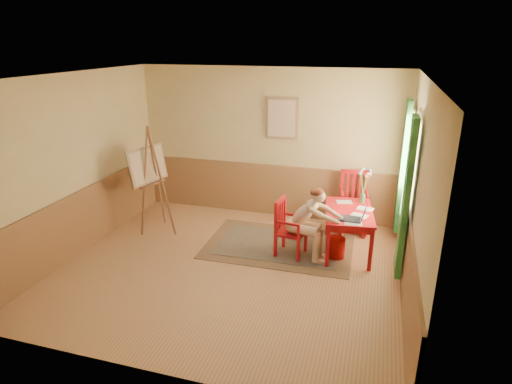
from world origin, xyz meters
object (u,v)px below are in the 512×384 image
(chair_back, at_px, (353,202))
(laptop, at_px, (354,217))
(table, at_px, (349,216))
(chair_left, at_px, (288,228))
(figure, at_px, (308,220))
(easel, at_px, (149,170))

(chair_back, xyz_separation_m, laptop, (0.09, -1.26, 0.23))
(table, relative_size, chair_left, 1.39)
(laptop, bearing_deg, table, 105.74)
(table, distance_m, figure, 0.70)
(chair_left, distance_m, figure, 0.37)
(table, xyz_separation_m, figure, (-0.58, -0.39, 0.02))
(chair_left, bearing_deg, easel, 173.62)
(chair_left, height_order, easel, easel)
(chair_left, height_order, laptop, laptop)
(chair_left, height_order, figure, figure)
(chair_left, distance_m, chair_back, 1.54)
(table, height_order, figure, figure)
(laptop, xyz_separation_m, easel, (-3.53, 0.29, 0.35))
(figure, bearing_deg, laptop, 3.16)
(figure, xyz_separation_m, laptop, (0.68, 0.04, 0.12))
(chair_back, height_order, figure, figure)
(figure, relative_size, easel, 0.63)
(table, xyz_separation_m, chair_left, (-0.89, -0.34, -0.17))
(laptop, bearing_deg, easel, 175.24)
(figure, distance_m, easel, 2.91)
(easel, bearing_deg, table, 0.98)
(figure, bearing_deg, easel, 173.35)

